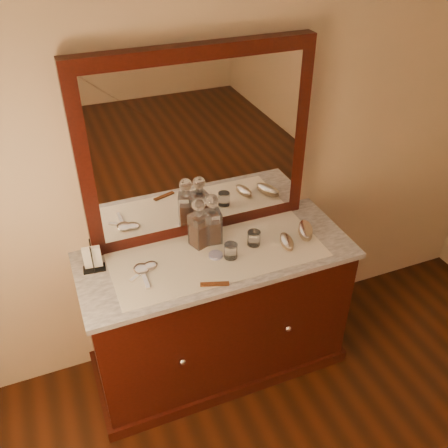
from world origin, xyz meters
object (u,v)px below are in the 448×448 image
Objects in this scene: pin_dish at (216,255)px; brush_far at (305,230)px; hand_mirror_inner at (147,268)px; decanter_right at (212,224)px; napkin_rack at (93,259)px; mirror_frame at (198,147)px; comb at (215,284)px; decanter_left at (199,227)px; hand_mirror_outer at (142,271)px; dresser_cabinet at (217,313)px; brush_near at (287,242)px.

pin_dish is 0.53m from brush_far.
brush_far is 1.06× the size of hand_mirror_inner.
napkin_rack is at bearing 179.55° from decanter_right.
mirror_frame is at bearing 86.60° from pin_dish.
brush_far is at bearing 36.58° from comb.
hand_mirror_inner is (-0.31, -0.09, -0.10)m from decanter_left.
hand_mirror_inner is (0.03, 0.02, -0.00)m from hand_mirror_outer.
hand_mirror_outer is 0.04m from hand_mirror_inner.
hand_mirror_inner is at bearing -147.09° from mirror_frame.
dresser_cabinet is 8.57× the size of napkin_rack.
hand_mirror_inner is at bearing 178.91° from dresser_cabinet.
dresser_cabinet is 0.60m from brush_near.
hand_mirror_outer is (-0.40, -0.01, 0.45)m from dresser_cabinet.
dresser_cabinet is at bearing 176.88° from brush_far.
comb is (-0.08, -0.20, -0.00)m from pin_dish.
pin_dish is at bearing 179.74° from brush_far.
hand_mirror_outer reaches higher than comb.
pin_dish is 0.25× the size of decanter_left.
brush_near reaches higher than comb.
mirror_frame reaches higher than brush_near.
pin_dish is (-0.02, -0.27, -0.49)m from mirror_frame.
brush_near is 0.87× the size of hand_mirror_inner.
comb is at bearing -113.60° from dresser_cabinet.
dresser_cabinet is 0.56m from decanter_right.
brush_far is (0.51, -0.03, 0.47)m from dresser_cabinet.
dresser_cabinet is 0.69m from brush_far.
decanter_right is 0.40m from brush_near.
brush_near is (0.38, -0.05, 0.01)m from pin_dish.
hand_mirror_outer is at bearing 178.87° from brush_far.
comb is 0.37m from hand_mirror_outer.
decanter_right is at bearing 2.80° from decanter_left.
brush_near reaches higher than hand_mirror_inner.
hand_mirror_inner is (-0.39, -0.10, -0.10)m from decanter_right.
mirror_frame is (0.00, 0.25, 0.94)m from dresser_cabinet.
decanter_right is 1.54× the size of brush_far.
mirror_frame is at bearing 12.45° from napkin_rack.
mirror_frame is 0.41m from decanter_left.
mirror_frame is 6.00× the size of hand_mirror_outer.
decanter_right is 0.41m from hand_mirror_inner.
hand_mirror_inner is (-0.37, -0.24, -0.49)m from mirror_frame.
dresser_cabinet is at bearing 1.41° from hand_mirror_outer.
hand_mirror_inner is at bearing 157.24° from comb.
napkin_rack is 0.93× the size of hand_mirror_inner.
brush_near is 0.74m from hand_mirror_inner.
dresser_cabinet is at bearing 57.64° from pin_dish.
hand_mirror_outer is at bearing -178.59° from dresser_cabinet.
napkin_rack is (-0.61, -0.14, -0.43)m from mirror_frame.
decanter_right is (0.03, 0.13, 0.10)m from pin_dish.
napkin_rack is 0.56× the size of decanter_left.
napkin_rack is 0.27m from hand_mirror_inner.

